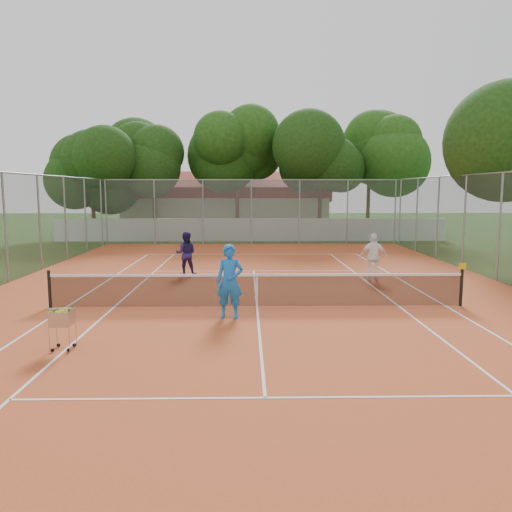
{
  "coord_description": "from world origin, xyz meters",
  "views": [
    {
      "loc": [
        -0.29,
        -14.1,
        3.36
      ],
      "look_at": [
        0.0,
        1.5,
        1.3
      ],
      "focal_mm": 35.0,
      "sensor_mm": 36.0,
      "label": 1
    }
  ],
  "objects_px": {
    "player_far_left": "(186,253)",
    "ball_hopper": "(63,328)",
    "tennis_net": "(257,290)",
    "clubhouse": "(227,204)",
    "player_near": "(230,281)",
    "player_far_right": "(374,257)"
  },
  "relations": [
    {
      "from": "player_far_left",
      "to": "ball_hopper",
      "type": "bearing_deg",
      "value": 81.01
    },
    {
      "from": "tennis_net",
      "to": "clubhouse",
      "type": "relative_size",
      "value": 0.72
    },
    {
      "from": "player_near",
      "to": "ball_hopper",
      "type": "bearing_deg",
      "value": -135.03
    },
    {
      "from": "tennis_net",
      "to": "ball_hopper",
      "type": "height_order",
      "value": "tennis_net"
    },
    {
      "from": "tennis_net",
      "to": "player_far_right",
      "type": "height_order",
      "value": "player_far_right"
    },
    {
      "from": "player_near",
      "to": "ball_hopper",
      "type": "xyz_separation_m",
      "value": [
        -3.43,
        -2.61,
        -0.51
      ]
    },
    {
      "from": "clubhouse",
      "to": "player_near",
      "type": "xyz_separation_m",
      "value": [
        1.26,
        -30.25,
        -1.21
      ]
    },
    {
      "from": "clubhouse",
      "to": "player_far_left",
      "type": "relative_size",
      "value": 9.59
    },
    {
      "from": "player_near",
      "to": "player_far_right",
      "type": "bearing_deg",
      "value": 54.42
    },
    {
      "from": "player_near",
      "to": "ball_hopper",
      "type": "distance_m",
      "value": 4.33
    },
    {
      "from": "tennis_net",
      "to": "player_far_left",
      "type": "distance_m",
      "value": 6.16
    },
    {
      "from": "tennis_net",
      "to": "player_far_left",
      "type": "height_order",
      "value": "player_far_left"
    },
    {
      "from": "clubhouse",
      "to": "player_far_left",
      "type": "xyz_separation_m",
      "value": [
        -0.7,
        -23.48,
        -1.32
      ]
    },
    {
      "from": "clubhouse",
      "to": "player_far_right",
      "type": "relative_size",
      "value": 9.4
    },
    {
      "from": "player_far_left",
      "to": "player_far_right",
      "type": "xyz_separation_m",
      "value": [
        7.16,
        -1.26,
        0.02
      ]
    },
    {
      "from": "player_near",
      "to": "tennis_net",
      "type": "bearing_deg",
      "value": 67.18
    },
    {
      "from": "player_far_left",
      "to": "player_far_right",
      "type": "height_order",
      "value": "player_far_right"
    },
    {
      "from": "tennis_net",
      "to": "clubhouse",
      "type": "distance_m",
      "value": 29.12
    },
    {
      "from": "player_near",
      "to": "player_far_left",
      "type": "bearing_deg",
      "value": 113.87
    },
    {
      "from": "player_far_right",
      "to": "player_far_left",
      "type": "bearing_deg",
      "value": 2.65
    },
    {
      "from": "tennis_net",
      "to": "ball_hopper",
      "type": "relative_size",
      "value": 12.68
    },
    {
      "from": "clubhouse",
      "to": "player_near",
      "type": "height_order",
      "value": "clubhouse"
    }
  ]
}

